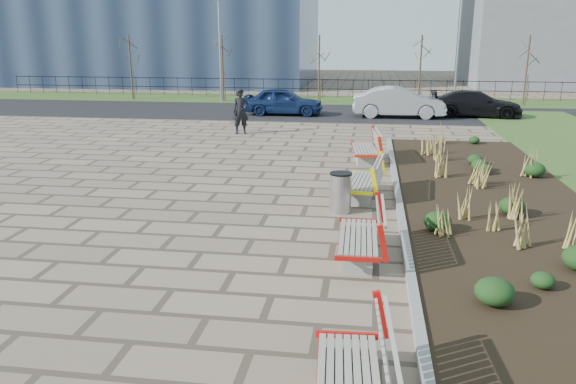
# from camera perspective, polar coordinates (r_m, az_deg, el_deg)

# --- Properties ---
(ground) EXTENTS (120.00, 120.00, 0.00)m
(ground) POSITION_cam_1_polar(r_m,az_deg,el_deg) (9.60, -11.67, -9.67)
(ground) COLOR #85705B
(ground) RESTS_ON ground
(planting_bed) EXTENTS (4.50, 18.00, 0.10)m
(planting_bed) POSITION_cam_1_polar(r_m,az_deg,el_deg) (14.08, 20.76, -1.90)
(planting_bed) COLOR black
(planting_bed) RESTS_ON ground
(planting_curb) EXTENTS (0.16, 18.00, 0.15)m
(planting_curb) POSITION_cam_1_polar(r_m,az_deg,el_deg) (13.74, 11.26, -1.47)
(planting_curb) COLOR gray
(planting_curb) RESTS_ON ground
(grass_verge_far) EXTENTS (80.00, 5.00, 0.04)m
(grass_verge_far) POSITION_cam_1_polar(r_m,az_deg,el_deg) (36.48, 3.33, 9.33)
(grass_verge_far) COLOR #33511E
(grass_verge_far) RESTS_ON ground
(road) EXTENTS (80.00, 7.00, 0.02)m
(road) POSITION_cam_1_polar(r_m,az_deg,el_deg) (30.55, 2.34, 8.08)
(road) COLOR black
(road) RESTS_ON ground
(bench_a) EXTENTS (1.02, 2.15, 1.00)m
(bench_a) POSITION_cam_1_polar(r_m,az_deg,el_deg) (6.40, 6.17, -18.21)
(bench_a) COLOR red
(bench_a) RESTS_ON ground
(bench_b) EXTENTS (0.93, 2.11, 1.00)m
(bench_b) POSITION_cam_1_polar(r_m,az_deg,el_deg) (10.50, 7.17, -4.25)
(bench_b) COLOR #B5110C
(bench_b) RESTS_ON ground
(bench_c) EXTENTS (1.12, 2.18, 1.00)m
(bench_c) POSITION_cam_1_polar(r_m,az_deg,el_deg) (14.44, 7.54, 1.29)
(bench_c) COLOR yellow
(bench_c) RESTS_ON ground
(bench_d) EXTENTS (1.10, 2.18, 1.00)m
(bench_d) POSITION_cam_1_polar(r_m,az_deg,el_deg) (18.59, 7.76, 4.52)
(bench_d) COLOR red
(bench_d) RESTS_ON ground
(litter_bin) EXTENTS (0.51, 0.51, 0.94)m
(litter_bin) POSITION_cam_1_polar(r_m,az_deg,el_deg) (13.24, 5.36, -0.10)
(litter_bin) COLOR #B2B2B7
(litter_bin) RESTS_ON ground
(pedestrian) EXTENTS (0.81, 0.67, 1.89)m
(pedestrian) POSITION_cam_1_polar(r_m,az_deg,el_deg) (23.88, -4.82, 8.16)
(pedestrian) COLOR black
(pedestrian) RESTS_ON ground
(car_blue) EXTENTS (4.10, 1.66, 1.39)m
(car_blue) POSITION_cam_1_polar(r_m,az_deg,el_deg) (29.49, -0.48, 9.20)
(car_blue) COLOR #11224E
(car_blue) RESTS_ON road
(car_silver) EXTENTS (4.60, 1.64, 1.51)m
(car_silver) POSITION_cam_1_polar(r_m,az_deg,el_deg) (29.09, 11.19, 8.94)
(car_silver) COLOR gray
(car_silver) RESTS_ON road
(car_black) EXTENTS (4.65, 2.21, 1.31)m
(car_black) POSITION_cam_1_polar(r_m,az_deg,el_deg) (30.30, 18.54, 8.50)
(car_black) COLOR black
(car_black) RESTS_ON road
(tree_a) EXTENTS (1.40, 1.40, 4.00)m
(tree_a) POSITION_cam_1_polar(r_m,az_deg,el_deg) (37.83, -15.68, 12.09)
(tree_a) COLOR #4C3D2D
(tree_a) RESTS_ON grass_verge_far
(tree_b) EXTENTS (1.40, 1.40, 4.00)m
(tree_b) POSITION_cam_1_polar(r_m,az_deg,el_deg) (35.86, -6.66, 12.38)
(tree_b) COLOR #4C3D2D
(tree_b) RESTS_ON grass_verge_far
(tree_c) EXTENTS (1.40, 1.40, 4.00)m
(tree_c) POSITION_cam_1_polar(r_m,az_deg,el_deg) (34.82, 3.17, 12.37)
(tree_c) COLOR #4C3D2D
(tree_c) RESTS_ON grass_verge_far
(tree_d) EXTENTS (1.40, 1.40, 4.00)m
(tree_d) POSITION_cam_1_polar(r_m,az_deg,el_deg) (34.80, 13.27, 11.98)
(tree_d) COLOR #4C3D2D
(tree_d) RESTS_ON grass_verge_far
(tree_e) EXTENTS (1.40, 1.40, 4.00)m
(tree_e) POSITION_cam_1_polar(r_m,az_deg,el_deg) (35.80, 23.06, 11.26)
(tree_e) COLOR #4C3D2D
(tree_e) RESTS_ON grass_verge_far
(lamp_west) EXTENTS (0.24, 0.60, 6.00)m
(lamp_west) POSITION_cam_1_polar(r_m,az_deg,el_deg) (35.33, -6.92, 13.95)
(lamp_west) COLOR gray
(lamp_west) RESTS_ON grass_verge_far
(lamp_east) EXTENTS (0.24, 0.60, 6.00)m
(lamp_east) POSITION_cam_1_polar(r_m,az_deg,el_deg) (34.49, 16.85, 13.37)
(lamp_east) COLOR gray
(lamp_east) RESTS_ON grass_verge_far
(railing_fence) EXTENTS (44.00, 0.10, 1.20)m
(railing_fence) POSITION_cam_1_polar(r_m,az_deg,el_deg) (37.91, 3.55, 10.51)
(railing_fence) COLOR black
(railing_fence) RESTS_ON grass_verge_far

